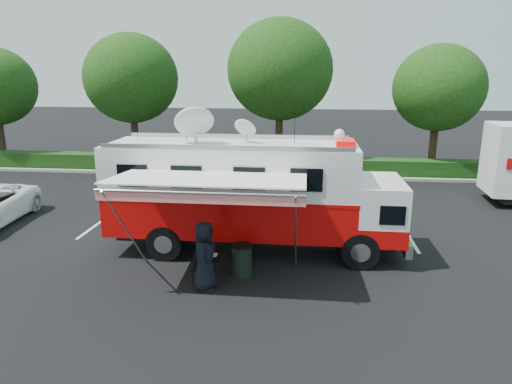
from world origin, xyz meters
TOP-DOWN VIEW (x-y plane):
  - ground_plane at (0.00, 0.00)m, footprint 120.00×120.00m
  - back_border at (1.14, 12.90)m, footprint 60.00×6.14m
  - stall_lines at (-0.50, 3.00)m, footprint 24.12×5.50m
  - command_truck at (-0.08, -0.00)m, footprint 9.67×2.66m
  - awning at (-0.95, -2.76)m, footprint 5.28×2.72m
  - person at (-1.02, -3.01)m, footprint 0.67×0.99m
  - folding_table at (-0.89, -2.32)m, footprint 1.00×0.87m
  - folding_chair at (-1.25, -2.57)m, footprint 0.48×0.50m
  - trash_bin at (-0.14, -2.01)m, footprint 0.64×0.64m

SIDE VIEW (x-z plane):
  - ground_plane at x=0.00m, z-range 0.00..0.00m
  - person at x=-1.02m, z-range -0.98..0.98m
  - stall_lines at x=-0.50m, z-range 0.00..0.01m
  - trash_bin at x=-0.14m, z-range 0.00..0.95m
  - folding_chair at x=-1.25m, z-range 0.08..0.98m
  - folding_table at x=-0.89m, z-range 0.31..1.02m
  - command_truck at x=-0.08m, z-range -0.33..4.31m
  - awning at x=-0.95m, z-range 1.40..4.59m
  - back_border at x=1.14m, z-range 0.57..9.44m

